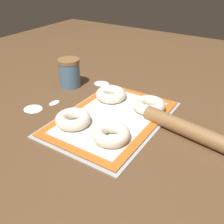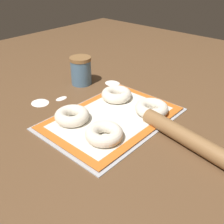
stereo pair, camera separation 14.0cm
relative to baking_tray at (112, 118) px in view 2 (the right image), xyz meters
The scene contains 12 objects.
ground_plane 0.02m from the baking_tray, 59.68° to the right, with size 2.80×2.80×0.00m, color brown.
baking_tray is the anchor object (origin of this frame).
baking_mat 0.01m from the baking_tray, 90.00° to the left, with size 0.50×0.35×0.00m.
bagel_front_left 0.15m from the baking_tray, 148.66° to the right, with size 0.13×0.13×0.04m.
bagel_front_right 0.16m from the baking_tray, 37.80° to the right, with size 0.13×0.13×0.04m.
bagel_back_left 0.16m from the baking_tray, 142.15° to the left, with size 0.13×0.13×0.04m.
bagel_back_right 0.15m from the baking_tray, 34.41° to the left, with size 0.13×0.13×0.04m.
flour_canister 0.37m from the baking_tray, 66.20° to the left, with size 0.10×0.10×0.14m.
rolling_pin 0.29m from the baking_tray, 80.44° to the right, with size 0.12×0.45×0.06m.
flour_patch_near 0.29m from the baking_tray, 94.70° to the left, with size 0.06×0.03×0.00m.
flour_patch_far 0.34m from the baking_tray, 108.99° to the left, with size 0.07×0.08×0.00m.
flour_patch_side 0.34m from the baking_tray, 41.50° to the left, with size 0.07×0.08×0.00m.
Camera 2 is at (-0.66, -0.56, 0.55)m, focal length 42.00 mm.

